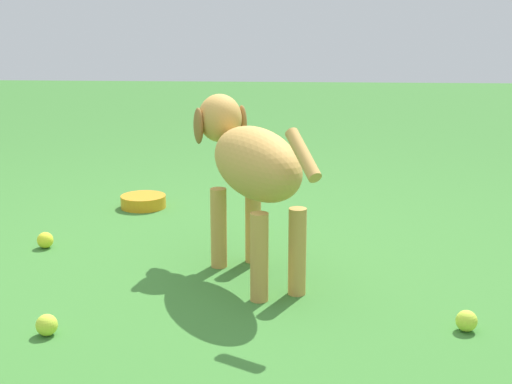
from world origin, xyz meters
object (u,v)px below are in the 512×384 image
object	(u,v)px
tennis_ball_0	(467,321)
water_bowl	(143,201)
dog	(250,163)
tennis_ball_3	(45,240)
tennis_ball_1	(47,325)
tennis_ball_2	(257,226)

from	to	relation	value
tennis_ball_0	water_bowl	world-z (taller)	tennis_ball_0
tennis_ball_0	dog	bearing A→B (deg)	146.87
tennis_ball_3	tennis_ball_1	bearing A→B (deg)	-71.14
dog	water_bowl	xyz separation A→B (m)	(-0.58, 0.91, -0.39)
tennis_ball_0	tennis_ball_1	distance (m)	1.27
tennis_ball_0	tennis_ball_3	world-z (taller)	same
tennis_ball_0	tennis_ball_2	bearing A→B (deg)	125.85
tennis_ball_1	tennis_ball_2	world-z (taller)	same
dog	tennis_ball_0	distance (m)	0.91
tennis_ball_2	tennis_ball_3	size ratio (longest dim) A/B	1.00
tennis_ball_2	water_bowl	distance (m)	0.70
tennis_ball_3	water_bowl	size ratio (longest dim) A/B	0.30
tennis_ball_0	tennis_ball_1	size ratio (longest dim) A/B	1.00
tennis_ball_0	tennis_ball_2	distance (m)	1.19
tennis_ball_3	tennis_ball_0	bearing A→B (deg)	-24.78
tennis_ball_3	water_bowl	distance (m)	0.70
tennis_ball_2	tennis_ball_3	xyz separation A→B (m)	(-0.85, -0.25, 0.00)
tennis_ball_2	water_bowl	bearing A→B (deg)	145.53
tennis_ball_2	water_bowl	world-z (taller)	tennis_ball_2
tennis_ball_2	tennis_ball_1	bearing A→B (deg)	-118.09
tennis_ball_0	tennis_ball_1	world-z (taller)	same
tennis_ball_0	water_bowl	distance (m)	1.87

